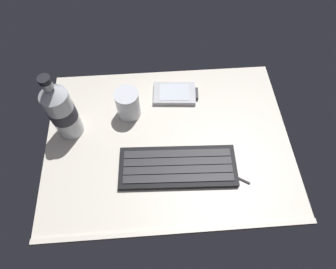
% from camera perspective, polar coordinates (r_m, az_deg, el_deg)
% --- Properties ---
extents(ground_plane, '(0.64, 0.48, 0.03)m').
position_cam_1_polar(ground_plane, '(0.77, 0.01, -1.65)').
color(ground_plane, beige).
extents(keyboard, '(0.29, 0.12, 0.02)m').
position_cam_1_polar(keyboard, '(0.72, 1.95, -6.43)').
color(keyboard, black).
rests_on(keyboard, ground_plane).
extents(handheld_device, '(0.13, 0.09, 0.02)m').
position_cam_1_polar(handheld_device, '(0.84, 1.39, 8.11)').
color(handheld_device, '#B7BABF').
rests_on(handheld_device, ground_plane).
extents(juice_cup, '(0.06, 0.06, 0.09)m').
position_cam_1_polar(juice_cup, '(0.78, -7.92, 5.85)').
color(juice_cup, silver).
rests_on(juice_cup, ground_plane).
extents(water_bottle, '(0.07, 0.07, 0.21)m').
position_cam_1_polar(water_bottle, '(0.75, -20.40, 4.48)').
color(water_bottle, silver).
rests_on(water_bottle, ground_plane).
extents(stylus_pen, '(0.08, 0.06, 0.01)m').
position_cam_1_polar(stylus_pen, '(0.73, 12.57, -7.79)').
color(stylus_pen, '#26262B').
rests_on(stylus_pen, ground_plane).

